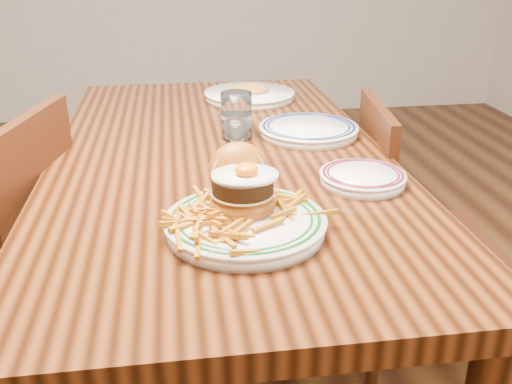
{
  "coord_description": "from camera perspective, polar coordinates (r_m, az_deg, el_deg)",
  "views": [
    {
      "loc": [
        -0.11,
        -1.39,
        1.24
      ],
      "look_at": [
        0.03,
        -0.45,
        0.83
      ],
      "focal_mm": 40.0,
      "sensor_mm": 36.0,
      "label": 1
    }
  ],
  "objects": [
    {
      "name": "main_plate",
      "position": [
        1.06,
        -1.2,
        -1.66
      ],
      "size": [
        0.3,
        0.31,
        0.15
      ],
      "rotation": [
        0.0,
        0.0,
        -0.01
      ],
      "color": "white",
      "rests_on": "table"
    },
    {
      "name": "floor",
      "position": [
        1.87,
        -3.07,
        -18.08
      ],
      "size": [
        6.0,
        6.0,
        0.0
      ],
      "primitive_type": "plane",
      "color": "black",
      "rests_on": "ground"
    },
    {
      "name": "rear_plate",
      "position": [
        1.6,
        5.28,
        6.26
      ],
      "size": [
        0.28,
        0.28,
        0.03
      ],
      "rotation": [
        0.0,
        0.0,
        0.19
      ],
      "color": "white",
      "rests_on": "table"
    },
    {
      "name": "water_glass",
      "position": [
        1.57,
        -1.97,
        7.4
      ],
      "size": [
        0.08,
        0.08,
        0.13
      ],
      "color": "white",
      "rests_on": "table"
    },
    {
      "name": "table",
      "position": [
        1.51,
        -3.6,
        0.99
      ],
      "size": [
        0.85,
        1.6,
        0.75
      ],
      "color": "black",
      "rests_on": "floor"
    },
    {
      "name": "chair_right",
      "position": [
        1.78,
        14.68,
        -3.72
      ],
      "size": [
        0.44,
        0.44,
        0.83
      ],
      "rotation": [
        0.0,
        0.0,
        3.01
      ],
      "color": "#3A190C",
      "rests_on": "floor"
    },
    {
      "name": "far_plate",
      "position": [
        1.98,
        -0.65,
        9.72
      ],
      "size": [
        0.31,
        0.31,
        0.06
      ],
      "rotation": [
        0.0,
        0.0,
        0.35
      ],
      "color": "white",
      "rests_on": "table"
    },
    {
      "name": "chair_left",
      "position": [
        1.59,
        -23.78,
        -7.46
      ],
      "size": [
        0.49,
        0.49,
        0.89
      ],
      "rotation": [
        0.0,
        0.0,
        -0.22
      ],
      "color": "#3A190C",
      "rests_on": "floor"
    },
    {
      "name": "side_plate",
      "position": [
        1.29,
        10.62,
        1.49
      ],
      "size": [
        0.19,
        0.19,
        0.03
      ],
      "rotation": [
        0.0,
        0.0,
        0.09
      ],
      "color": "white",
      "rests_on": "table"
    }
  ]
}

